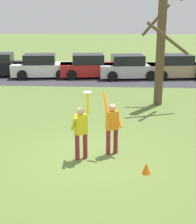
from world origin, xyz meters
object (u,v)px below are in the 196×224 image
object	(u,v)px
parked_car_silver	(129,68)
bare_tree_tall	(161,44)
parked_car_white	(42,67)
parked_car_tan	(177,67)
frisbee_disc	(88,92)
parked_car_red	(90,67)
person_defender	(112,125)
field_cone_orange	(146,168)
person_catcher	(81,129)

from	to	relation	value
parked_car_silver	bare_tree_tall	distance (m)	7.08
parked_car_white	parked_car_silver	size ratio (longest dim) A/B	1.00
parked_car_white	parked_car_tan	xyz separation A→B (m)	(9.26, 0.37, 0.00)
frisbee_disc	parked_car_red	distance (m)	13.37
person_defender	parked_car_white	bearing A→B (deg)	-93.85
parked_car_silver	field_cone_orange	world-z (taller)	parked_car_silver
field_cone_orange	parked_car_tan	bearing A→B (deg)	77.48
parked_car_white	field_cone_orange	distance (m)	15.28
person_catcher	person_defender	size ratio (longest dim) A/B	1.02
parked_car_white	bare_tree_tall	world-z (taller)	bare_tree_tall
person_defender	frisbee_disc	size ratio (longest dim) A/B	8.08
bare_tree_tall	frisbee_disc	bearing A→B (deg)	-114.28
person_catcher	frisbee_disc	distance (m)	1.13
person_defender	parked_car_silver	world-z (taller)	person_defender
parked_car_silver	frisbee_disc	bearing A→B (deg)	-105.09
frisbee_disc	parked_car_white	xyz separation A→B (m)	(-4.35, 13.03, -1.37)
parked_car_white	frisbee_disc	bearing A→B (deg)	-79.43
person_catcher	field_cone_orange	size ratio (longest dim) A/B	6.50
parked_car_red	person_catcher	bearing A→B (deg)	-94.22
person_defender	parked_car_white	distance (m)	13.67
person_defender	frisbee_disc	world-z (taller)	frisbee_disc
person_defender	parked_car_silver	size ratio (longest dim) A/B	0.47
parked_car_tan	parked_car_silver	bearing A→B (deg)	179.08
person_catcher	bare_tree_tall	distance (m)	7.44
person_catcher	parked_car_white	bearing A→B (deg)	81.86
person_catcher	parked_car_tan	xyz separation A→B (m)	(5.12, 13.50, -0.25)
person_catcher	parked_car_red	bearing A→B (deg)	68.00
person_defender	field_cone_orange	xyz separation A→B (m)	(0.99, -1.33, -0.82)
parked_car_silver	parked_car_red	bearing A→B (deg)	166.85
person_defender	parked_car_tan	bearing A→B (deg)	-133.44
parked_car_silver	parked_car_tan	distance (m)	3.29
person_catcher	parked_car_red	distance (m)	13.38
person_defender	bare_tree_tall	xyz separation A→B (m)	(2.15, 6.04, 1.95)
parked_car_red	bare_tree_tall	distance (m)	8.22
parked_car_white	parked_car_tan	distance (m)	9.27
parked_car_silver	person_defender	bearing A→B (deg)	-102.02
bare_tree_tall	parked_car_red	bearing A→B (deg)	119.85
parked_car_white	bare_tree_tall	xyz separation A→B (m)	(7.23, -6.65, 2.20)
person_defender	parked_car_tan	xyz separation A→B (m)	(4.19, 13.06, -0.25)
person_defender	frisbee_disc	xyz separation A→B (m)	(-0.73, -0.35, 1.11)
person_catcher	parked_car_tan	size ratio (longest dim) A/B	0.48
person_defender	parked_car_red	world-z (taller)	person_defender
bare_tree_tall	field_cone_orange	distance (m)	7.96
parked_car_red	field_cone_orange	size ratio (longest dim) A/B	13.46
parked_car_red	parked_car_tan	world-z (taller)	same
parked_car_silver	parked_car_tan	bearing A→B (deg)	-0.92
frisbee_disc	parked_car_red	bearing A→B (deg)	94.56
frisbee_disc	bare_tree_tall	size ratio (longest dim) A/B	0.04
bare_tree_tall	field_cone_orange	world-z (taller)	bare_tree_tall
frisbee_disc	bare_tree_tall	world-z (taller)	bare_tree_tall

